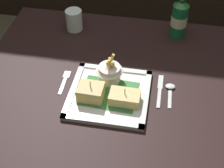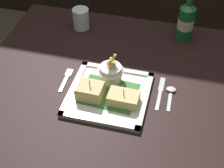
{
  "view_description": "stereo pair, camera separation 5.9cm",
  "coord_description": "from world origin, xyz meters",
  "px_view_note": "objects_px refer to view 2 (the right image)",
  "views": [
    {
      "loc": [
        0.14,
        -0.83,
        1.58
      ],
      "look_at": [
        -0.01,
        -0.02,
        0.78
      ],
      "focal_mm": 53.44,
      "sensor_mm": 36.0,
      "label": 1
    },
    {
      "loc": [
        0.2,
        -0.82,
        1.58
      ],
      "look_at": [
        -0.01,
        -0.02,
        0.78
      ],
      "focal_mm": 53.44,
      "sensor_mm": 36.0,
      "label": 2
    }
  ],
  "objects_px": {
    "dining_table": "(115,118)",
    "sandwich_half_right": "(123,98)",
    "sandwich_half_left": "(90,91)",
    "beer_bottle": "(186,20)",
    "water_glass": "(81,20)",
    "square_plate": "(109,94)",
    "fries_cup": "(111,71)",
    "fork": "(66,78)",
    "knife": "(160,92)",
    "spoon": "(171,92)"
  },
  "relations": [
    {
      "from": "beer_bottle",
      "to": "water_glass",
      "type": "bearing_deg",
      "value": -176.09
    },
    {
      "from": "fries_cup",
      "to": "beer_bottle",
      "type": "bearing_deg",
      "value": 55.45
    },
    {
      "from": "beer_bottle",
      "to": "fork",
      "type": "xyz_separation_m",
      "value": [
        -0.39,
        -0.36,
        -0.09
      ]
    },
    {
      "from": "sandwich_half_right",
      "to": "knife",
      "type": "xyz_separation_m",
      "value": [
        0.11,
        0.09,
        -0.03
      ]
    },
    {
      "from": "square_plate",
      "to": "water_glass",
      "type": "relative_size",
      "value": 3.05
    },
    {
      "from": "knife",
      "to": "water_glass",
      "type": "bearing_deg",
      "value": 141.56
    },
    {
      "from": "sandwich_half_left",
      "to": "water_glass",
      "type": "relative_size",
      "value": 0.97
    },
    {
      "from": "fries_cup",
      "to": "sandwich_half_left",
      "type": "bearing_deg",
      "value": -115.83
    },
    {
      "from": "sandwich_half_left",
      "to": "sandwich_half_right",
      "type": "height_order",
      "value": "sandwich_half_left"
    },
    {
      "from": "fries_cup",
      "to": "spoon",
      "type": "bearing_deg",
      "value": -1.52
    },
    {
      "from": "sandwich_half_left",
      "to": "fork",
      "type": "bearing_deg",
      "value": 147.78
    },
    {
      "from": "fork",
      "to": "square_plate",
      "type": "bearing_deg",
      "value": -14.64
    },
    {
      "from": "sandwich_half_right",
      "to": "beer_bottle",
      "type": "bearing_deg",
      "value": 69.57
    },
    {
      "from": "square_plate",
      "to": "knife",
      "type": "relative_size",
      "value": 1.67
    },
    {
      "from": "square_plate",
      "to": "sandwich_half_right",
      "type": "height_order",
      "value": "sandwich_half_right"
    },
    {
      "from": "sandwich_half_left",
      "to": "fries_cup",
      "type": "bearing_deg",
      "value": 64.17
    },
    {
      "from": "square_plate",
      "to": "beer_bottle",
      "type": "height_order",
      "value": "beer_bottle"
    },
    {
      "from": "fries_cup",
      "to": "water_glass",
      "type": "relative_size",
      "value": 1.15
    },
    {
      "from": "sandwich_half_right",
      "to": "spoon",
      "type": "distance_m",
      "value": 0.18
    },
    {
      "from": "water_glass",
      "to": "fork",
      "type": "relative_size",
      "value": 0.73
    },
    {
      "from": "water_glass",
      "to": "fork",
      "type": "xyz_separation_m",
      "value": [
        0.05,
        -0.33,
        -0.04
      ]
    },
    {
      "from": "dining_table",
      "to": "knife",
      "type": "height_order",
      "value": "knife"
    },
    {
      "from": "sandwich_half_right",
      "to": "fork",
      "type": "distance_m",
      "value": 0.25
    },
    {
      "from": "fork",
      "to": "spoon",
      "type": "distance_m",
      "value": 0.38
    },
    {
      "from": "sandwich_half_left",
      "to": "beer_bottle",
      "type": "xyz_separation_m",
      "value": [
        0.28,
        0.43,
        0.05
      ]
    },
    {
      "from": "knife",
      "to": "spoon",
      "type": "distance_m",
      "value": 0.04
    },
    {
      "from": "sandwich_half_right",
      "to": "beer_bottle",
      "type": "distance_m",
      "value": 0.46
    },
    {
      "from": "dining_table",
      "to": "square_plate",
      "type": "distance_m",
      "value": 0.17
    },
    {
      "from": "knife",
      "to": "square_plate",
      "type": "bearing_deg",
      "value": -160.37
    },
    {
      "from": "knife",
      "to": "sandwich_half_right",
      "type": "bearing_deg",
      "value": -142.07
    },
    {
      "from": "dining_table",
      "to": "sandwich_half_right",
      "type": "relative_size",
      "value": 10.02
    },
    {
      "from": "fork",
      "to": "fries_cup",
      "type": "bearing_deg",
      "value": 8.49
    },
    {
      "from": "beer_bottle",
      "to": "knife",
      "type": "xyz_separation_m",
      "value": [
        -0.05,
        -0.34,
        -0.09
      ]
    },
    {
      "from": "sandwich_half_left",
      "to": "sandwich_half_right",
      "type": "bearing_deg",
      "value": -0.0
    },
    {
      "from": "knife",
      "to": "fries_cup",
      "type": "bearing_deg",
      "value": 177.42
    },
    {
      "from": "sandwich_half_left",
      "to": "beer_bottle",
      "type": "bearing_deg",
      "value": 57.28
    },
    {
      "from": "water_glass",
      "to": "fork",
      "type": "bearing_deg",
      "value": -81.82
    },
    {
      "from": "sandwich_half_right",
      "to": "knife",
      "type": "height_order",
      "value": "sandwich_half_right"
    },
    {
      "from": "dining_table",
      "to": "square_plate",
      "type": "bearing_deg",
      "value": -109.5
    },
    {
      "from": "beer_bottle",
      "to": "knife",
      "type": "relative_size",
      "value": 1.55
    },
    {
      "from": "dining_table",
      "to": "fries_cup",
      "type": "xyz_separation_m",
      "value": [
        -0.02,
        0.03,
        0.21
      ]
    },
    {
      "from": "sandwich_half_left",
      "to": "fork",
      "type": "relative_size",
      "value": 0.71
    },
    {
      "from": "dining_table",
      "to": "water_glass",
      "type": "relative_size",
      "value": 11.58
    },
    {
      "from": "sandwich_half_right",
      "to": "beer_bottle",
      "type": "xyz_separation_m",
      "value": [
        0.16,
        0.43,
        0.06
      ]
    },
    {
      "from": "square_plate",
      "to": "sandwich_half_left",
      "type": "xyz_separation_m",
      "value": [
        -0.06,
        -0.03,
        0.03
      ]
    },
    {
      "from": "dining_table",
      "to": "beer_bottle",
      "type": "bearing_deg",
      "value": 60.68
    },
    {
      "from": "sandwich_half_right",
      "to": "dining_table",
      "type": "bearing_deg",
      "value": 124.13
    },
    {
      "from": "dining_table",
      "to": "beer_bottle",
      "type": "xyz_separation_m",
      "value": [
        0.21,
        0.37,
        0.25
      ]
    },
    {
      "from": "sandwich_half_left",
      "to": "beer_bottle",
      "type": "height_order",
      "value": "beer_bottle"
    },
    {
      "from": "beer_bottle",
      "to": "sandwich_half_left",
      "type": "bearing_deg",
      "value": -122.72
    }
  ]
}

